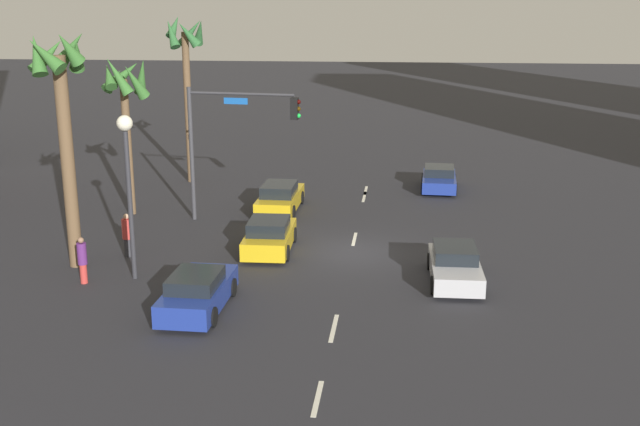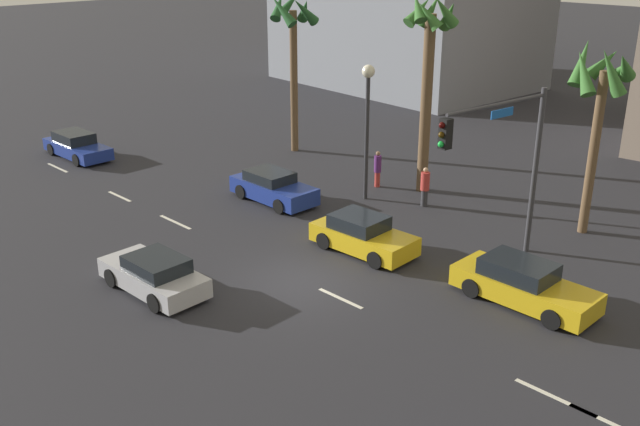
{
  "view_description": "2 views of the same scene",
  "coord_description": "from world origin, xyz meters",
  "px_view_note": "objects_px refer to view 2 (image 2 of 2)",
  "views": [
    {
      "loc": [
        -29.12,
        -1.99,
        9.57
      ],
      "look_at": [
        -1.08,
        1.16,
        1.89
      ],
      "focal_mm": 42.62,
      "sensor_mm": 36.0,
      "label": 1
    },
    {
      "loc": [
        15.75,
        -14.95,
        10.96
      ],
      "look_at": [
        -0.75,
        1.59,
        1.85
      ],
      "focal_mm": 39.91,
      "sensor_mm": 36.0,
      "label": 2
    }
  ],
  "objects_px": {
    "car_5": "(523,284)",
    "streetlamp": "(368,106)",
    "palm_tree_2": "(430,52)",
    "palm_tree_3": "(600,89)",
    "car_0": "(363,235)",
    "palm_tree_1": "(292,33)",
    "car_1": "(273,188)",
    "traffic_signal": "(506,151)",
    "pedestrian_0": "(378,168)",
    "car_2": "(77,146)",
    "car_4": "(154,275)",
    "pedestrian_1": "(425,186)"
  },
  "relations": [
    {
      "from": "car_0",
      "to": "palm_tree_2",
      "type": "distance_m",
      "value": 9.42
    },
    {
      "from": "palm_tree_1",
      "to": "palm_tree_2",
      "type": "relative_size",
      "value": 0.96
    },
    {
      "from": "pedestrian_1",
      "to": "palm_tree_1",
      "type": "relative_size",
      "value": 0.21
    },
    {
      "from": "car_0",
      "to": "car_4",
      "type": "bearing_deg",
      "value": -110.52
    },
    {
      "from": "car_4",
      "to": "palm_tree_1",
      "type": "bearing_deg",
      "value": 121.27
    },
    {
      "from": "car_1",
      "to": "palm_tree_2",
      "type": "distance_m",
      "value": 8.98
    },
    {
      "from": "car_1",
      "to": "palm_tree_1",
      "type": "xyz_separation_m",
      "value": [
        -5.16,
        6.08,
        5.68
      ]
    },
    {
      "from": "palm_tree_3",
      "to": "car_5",
      "type": "bearing_deg",
      "value": -78.56
    },
    {
      "from": "pedestrian_1",
      "to": "palm_tree_2",
      "type": "bearing_deg",
      "value": 129.5
    },
    {
      "from": "car_5",
      "to": "pedestrian_0",
      "type": "relative_size",
      "value": 2.68
    },
    {
      "from": "car_0",
      "to": "car_2",
      "type": "relative_size",
      "value": 0.89
    },
    {
      "from": "car_2",
      "to": "car_5",
      "type": "distance_m",
      "value": 25.19
    },
    {
      "from": "traffic_signal",
      "to": "car_1",
      "type": "bearing_deg",
      "value": -172.71
    },
    {
      "from": "palm_tree_2",
      "to": "palm_tree_3",
      "type": "xyz_separation_m",
      "value": [
        7.49,
        0.41,
        -0.6
      ]
    },
    {
      "from": "car_5",
      "to": "palm_tree_2",
      "type": "distance_m",
      "value": 12.35
    },
    {
      "from": "pedestrian_1",
      "to": "car_1",
      "type": "bearing_deg",
      "value": -140.38
    },
    {
      "from": "car_2",
      "to": "palm_tree_3",
      "type": "relative_size",
      "value": 0.6
    },
    {
      "from": "car_4",
      "to": "palm_tree_3",
      "type": "relative_size",
      "value": 0.55
    },
    {
      "from": "car_2",
      "to": "car_4",
      "type": "relative_size",
      "value": 1.1
    },
    {
      "from": "car_2",
      "to": "streetlamp",
      "type": "height_order",
      "value": "streetlamp"
    },
    {
      "from": "car_0",
      "to": "pedestrian_1",
      "type": "height_order",
      "value": "pedestrian_1"
    },
    {
      "from": "pedestrian_0",
      "to": "pedestrian_1",
      "type": "height_order",
      "value": "pedestrian_1"
    },
    {
      "from": "car_2",
      "to": "pedestrian_1",
      "type": "distance_m",
      "value": 18.92
    },
    {
      "from": "car_4",
      "to": "pedestrian_0",
      "type": "distance_m",
      "value": 13.32
    },
    {
      "from": "streetlamp",
      "to": "car_0",
      "type": "bearing_deg",
      "value": -49.59
    },
    {
      "from": "car_1",
      "to": "palm_tree_1",
      "type": "distance_m",
      "value": 9.79
    },
    {
      "from": "car_0",
      "to": "pedestrian_1",
      "type": "bearing_deg",
      "value": 103.16
    },
    {
      "from": "car_2",
      "to": "pedestrian_0",
      "type": "xyz_separation_m",
      "value": [
        14.41,
        7.61,
        0.29
      ]
    },
    {
      "from": "traffic_signal",
      "to": "streetlamp",
      "type": "relative_size",
      "value": 1.03
    },
    {
      "from": "car_2",
      "to": "palm_tree_1",
      "type": "relative_size",
      "value": 0.53
    },
    {
      "from": "car_2",
      "to": "traffic_signal",
      "type": "relative_size",
      "value": 0.74
    },
    {
      "from": "car_0",
      "to": "palm_tree_1",
      "type": "xyz_separation_m",
      "value": [
        -11.55,
        7.31,
        5.67
      ]
    },
    {
      "from": "pedestrian_1",
      "to": "car_2",
      "type": "bearing_deg",
      "value": -157.93
    },
    {
      "from": "traffic_signal",
      "to": "palm_tree_2",
      "type": "height_order",
      "value": "palm_tree_2"
    },
    {
      "from": "car_0",
      "to": "pedestrian_1",
      "type": "distance_m",
      "value": 5.61
    },
    {
      "from": "traffic_signal",
      "to": "palm_tree_2",
      "type": "bearing_deg",
      "value": 146.22
    },
    {
      "from": "car_0",
      "to": "car_4",
      "type": "xyz_separation_m",
      "value": [
        -2.71,
        -7.24,
        -0.04
      ]
    },
    {
      "from": "palm_tree_3",
      "to": "streetlamp",
      "type": "bearing_deg",
      "value": -159.97
    },
    {
      "from": "car_5",
      "to": "car_2",
      "type": "bearing_deg",
      "value": -174.87
    },
    {
      "from": "pedestrian_0",
      "to": "palm_tree_1",
      "type": "xyz_separation_m",
      "value": [
        -7.15,
        1.35,
        5.4
      ]
    },
    {
      "from": "car_1",
      "to": "palm_tree_1",
      "type": "height_order",
      "value": "palm_tree_1"
    },
    {
      "from": "palm_tree_3",
      "to": "car_2",
      "type": "bearing_deg",
      "value": -158.97
    },
    {
      "from": "palm_tree_3",
      "to": "pedestrian_1",
      "type": "bearing_deg",
      "value": -161.99
    },
    {
      "from": "traffic_signal",
      "to": "pedestrian_0",
      "type": "relative_size",
      "value": 3.58
    },
    {
      "from": "pedestrian_0",
      "to": "car_2",
      "type": "bearing_deg",
      "value": -152.15
    },
    {
      "from": "car_2",
      "to": "car_4",
      "type": "xyz_separation_m",
      "value": [
        16.09,
        -5.59,
        -0.02
      ]
    },
    {
      "from": "car_5",
      "to": "streetlamp",
      "type": "xyz_separation_m",
      "value": [
        -9.98,
        3.73,
        3.56
      ]
    },
    {
      "from": "car_2",
      "to": "traffic_signal",
      "type": "bearing_deg",
      "value": 10.43
    },
    {
      "from": "car_4",
      "to": "pedestrian_1",
      "type": "bearing_deg",
      "value": 83.56
    },
    {
      "from": "car_0",
      "to": "streetlamp",
      "type": "relative_size",
      "value": 0.68
    }
  ]
}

